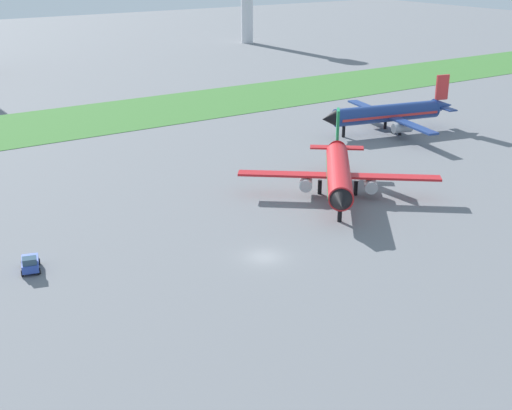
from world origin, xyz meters
TOP-DOWN VIEW (x-y plane):
  - ground_plane at (0.00, 0.00)m, footprint 600.00×600.00m
  - grass_taxiway_strip at (0.00, 76.28)m, footprint 360.00×28.00m
  - airplane_parked_jet_far at (52.23, 33.93)m, footprint 28.96×29.34m
  - airplane_midfield_jet at (20.42, 11.14)m, footprint 24.02×24.46m
  - pushback_tug_near_gate at (-23.90, 11.43)m, footprint 2.86×3.96m

SIDE VIEW (x-z plane):
  - ground_plane at x=0.00m, z-range 0.00..0.00m
  - grass_taxiway_strip at x=0.00m, z-range 0.00..0.08m
  - pushback_tug_near_gate at x=-23.90m, z-range -0.06..1.89m
  - airplane_midfield_jet at x=20.42m, z-range -1.44..8.83m
  - airplane_parked_jet_far at x=52.23m, z-range -1.46..9.00m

